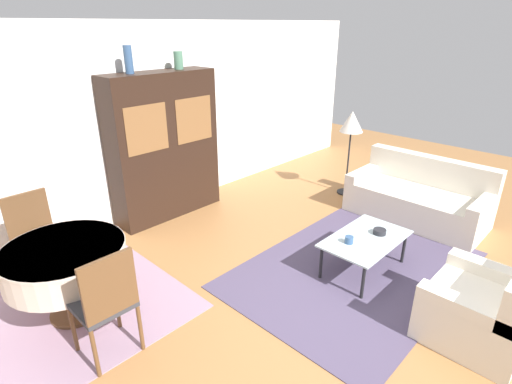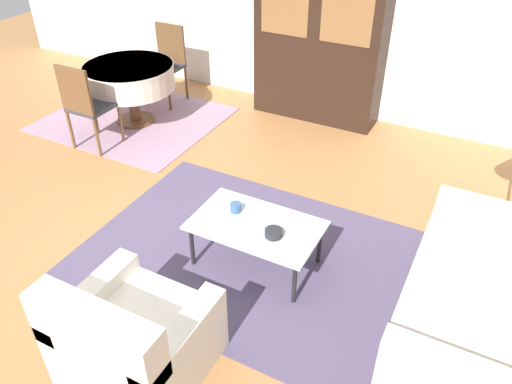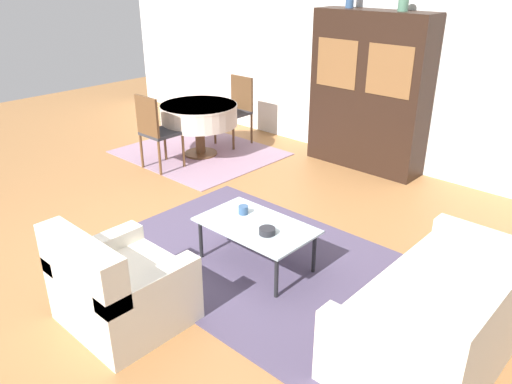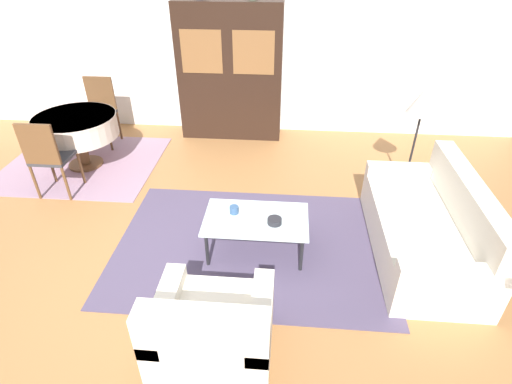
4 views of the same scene
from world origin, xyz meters
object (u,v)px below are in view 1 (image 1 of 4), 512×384
(dining_chair_far, at_px, (35,235))
(coffee_table, at_px, (365,241))
(couch, at_px, (418,198))
(vase_short, at_px, (178,60))
(dining_table, at_px, (66,261))
(armchair, at_px, (484,309))
(vase_tall, at_px, (128,60))
(cup, at_px, (349,240))
(bowl, at_px, (380,232))
(floor_lamp, at_px, (352,125))
(display_cabinet, at_px, (164,147))
(dining_chair_near, at_px, (106,300))

(dining_chair_far, bearing_deg, coffee_table, 137.31)
(couch, bearing_deg, vase_short, 36.60)
(couch, bearing_deg, dining_table, 71.02)
(armchair, relative_size, vase_tall, 2.64)
(couch, height_order, cup, couch)
(cup, height_order, bowl, cup)
(armchair, relative_size, dining_table, 0.81)
(armchair, bearing_deg, couch, 36.04)
(armchair, bearing_deg, vase_tall, 100.93)
(coffee_table, bearing_deg, armchair, -99.72)
(bowl, bearing_deg, dining_table, 148.73)
(armchair, distance_m, coffee_table, 1.33)
(dining_table, relative_size, floor_lamp, 0.80)
(vase_short, bearing_deg, couch, -53.40)
(display_cabinet, relative_size, dining_table, 1.87)
(armchair, bearing_deg, coffee_table, 80.28)
(dining_chair_near, distance_m, dining_chair_far, 1.55)
(armchair, bearing_deg, cup, 90.35)
(couch, xyz_separation_m, coffee_table, (-1.77, -0.14, 0.08))
(coffee_table, height_order, bowl, bowl)
(vase_tall, relative_size, vase_short, 1.44)
(dining_chair_near, bearing_deg, armchair, -42.22)
(display_cabinet, bearing_deg, dining_table, -147.71)
(coffee_table, xyz_separation_m, dining_chair_near, (-2.63, 0.87, 0.20))
(couch, relative_size, dining_chair_near, 1.82)
(couch, relative_size, display_cabinet, 0.90)
(cup, distance_m, vase_short, 3.31)
(armchair, xyz_separation_m, dining_table, (-2.41, 2.96, 0.29))
(couch, height_order, dining_table, couch)
(floor_lamp, height_order, vase_tall, vase_tall)
(vase_short, bearing_deg, vase_tall, 180.00)
(armchair, height_order, dining_chair_near, dining_chair_near)
(armchair, relative_size, dining_chair_near, 0.87)
(dining_chair_far, distance_m, cup, 3.36)
(dining_chair_near, bearing_deg, dining_chair_far, 90.00)
(display_cabinet, xyz_separation_m, dining_chair_far, (-1.99, -0.48, -0.45))
(couch, distance_m, display_cabinet, 3.74)
(dining_table, height_order, dining_chair_near, dining_chair_near)
(dining_chair_far, bearing_deg, cup, 135.58)
(coffee_table, bearing_deg, display_cabinet, 102.45)
(couch, distance_m, bowl, 1.60)
(vase_tall, height_order, vase_short, vase_tall)
(couch, bearing_deg, coffee_table, 94.43)
(dining_chair_far, xyz_separation_m, floor_lamp, (4.49, -1.03, 0.57))
(cup, height_order, vase_tall, vase_tall)
(couch, distance_m, vase_short, 3.93)
(couch, bearing_deg, dining_chair_near, 80.51)
(dining_table, xyz_separation_m, dining_chair_far, (-0.00, 0.78, -0.02))
(dining_chair_near, distance_m, vase_short, 3.49)
(bowl, bearing_deg, dining_chair_near, 161.65)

